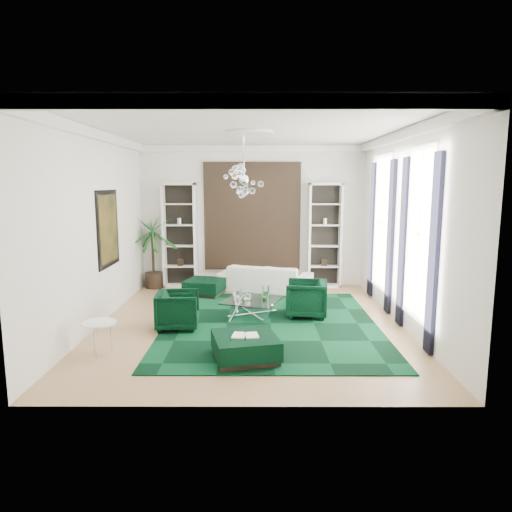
{
  "coord_description": "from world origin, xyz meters",
  "views": [
    {
      "loc": [
        0.14,
        -8.87,
        2.77
      ],
      "look_at": [
        0.11,
        0.5,
        1.29
      ],
      "focal_mm": 32.0,
      "sensor_mm": 36.0,
      "label": 1
    }
  ],
  "objects_px": {
    "coffee_table": "(252,308)",
    "side_table": "(100,339)",
    "armchair_right": "(306,299)",
    "armchair_left": "(178,310)",
    "palm": "(153,242)",
    "ottoman_side": "(205,287)",
    "sofa": "(266,278)",
    "ottoman_front": "(245,348)"
  },
  "relations": [
    {
      "from": "side_table",
      "to": "ottoman_front",
      "type": "bearing_deg",
      "value": -4.96
    },
    {
      "from": "ottoman_front",
      "to": "side_table",
      "type": "height_order",
      "value": "side_table"
    },
    {
      "from": "armchair_right",
      "to": "palm",
      "type": "distance_m",
      "value": 4.75
    },
    {
      "from": "sofa",
      "to": "ottoman_front",
      "type": "relative_size",
      "value": 2.42
    },
    {
      "from": "armchair_left",
      "to": "armchair_right",
      "type": "height_order",
      "value": "armchair_right"
    },
    {
      "from": "sofa",
      "to": "armchair_right",
      "type": "bearing_deg",
      "value": 125.9
    },
    {
      "from": "armchair_left",
      "to": "side_table",
      "type": "bearing_deg",
      "value": 138.24
    },
    {
      "from": "ottoman_front",
      "to": "side_table",
      "type": "xyz_separation_m",
      "value": [
        -2.39,
        0.21,
        0.07
      ]
    },
    {
      "from": "coffee_table",
      "to": "side_table",
      "type": "xyz_separation_m",
      "value": [
        -2.47,
        -2.16,
        0.08
      ]
    },
    {
      "from": "armchair_right",
      "to": "ottoman_front",
      "type": "distance_m",
      "value": 2.7
    },
    {
      "from": "armchair_right",
      "to": "ottoman_side",
      "type": "relative_size",
      "value": 0.95
    },
    {
      "from": "armchair_right",
      "to": "ottoman_side",
      "type": "distance_m",
      "value": 3.01
    },
    {
      "from": "armchair_left",
      "to": "armchair_right",
      "type": "bearing_deg",
      "value": -76.47
    },
    {
      "from": "palm",
      "to": "coffee_table",
      "type": "bearing_deg",
      "value": -45.44
    },
    {
      "from": "palm",
      "to": "ottoman_side",
      "type": "bearing_deg",
      "value": -29.07
    },
    {
      "from": "armchair_left",
      "to": "coffee_table",
      "type": "relative_size",
      "value": 0.75
    },
    {
      "from": "coffee_table",
      "to": "side_table",
      "type": "relative_size",
      "value": 1.94
    },
    {
      "from": "coffee_table",
      "to": "palm",
      "type": "distance_m",
      "value": 3.96
    },
    {
      "from": "sofa",
      "to": "coffee_table",
      "type": "distance_m",
      "value": 2.37
    },
    {
      "from": "ottoman_front",
      "to": "palm",
      "type": "height_order",
      "value": "palm"
    },
    {
      "from": "armchair_right",
      "to": "coffee_table",
      "type": "distance_m",
      "value": 1.16
    },
    {
      "from": "coffee_table",
      "to": "ottoman_side",
      "type": "bearing_deg",
      "value": 122.46
    },
    {
      "from": "armchair_left",
      "to": "armchair_right",
      "type": "relative_size",
      "value": 0.95
    },
    {
      "from": "coffee_table",
      "to": "armchair_left",
      "type": "bearing_deg",
      "value": -150.92
    },
    {
      "from": "armchair_right",
      "to": "side_table",
      "type": "relative_size",
      "value": 1.52
    },
    {
      "from": "armchair_left",
      "to": "ottoman_side",
      "type": "distance_m",
      "value": 2.71
    },
    {
      "from": "coffee_table",
      "to": "palm",
      "type": "xyz_separation_m",
      "value": [
        -2.68,
        2.72,
        1.07
      ]
    },
    {
      "from": "armchair_left",
      "to": "coffee_table",
      "type": "height_order",
      "value": "armchair_left"
    },
    {
      "from": "armchair_left",
      "to": "ottoman_side",
      "type": "height_order",
      "value": "armchair_left"
    },
    {
      "from": "ottoman_front",
      "to": "palm",
      "type": "relative_size",
      "value": 0.39
    },
    {
      "from": "coffee_table",
      "to": "ottoman_front",
      "type": "bearing_deg",
      "value": -91.96
    },
    {
      "from": "armchair_left",
      "to": "ottoman_side",
      "type": "xyz_separation_m",
      "value": [
        0.21,
        2.7,
        -0.17
      ]
    },
    {
      "from": "armchair_left",
      "to": "palm",
      "type": "bearing_deg",
      "value": 15.36
    },
    {
      "from": "sofa",
      "to": "side_table",
      "type": "xyz_separation_m",
      "value": [
        -2.8,
        -4.5,
        -0.08
      ]
    },
    {
      "from": "coffee_table",
      "to": "side_table",
      "type": "distance_m",
      "value": 3.28
    },
    {
      "from": "armchair_right",
      "to": "coffee_table",
      "type": "bearing_deg",
      "value": -80.31
    },
    {
      "from": "ottoman_side",
      "to": "palm",
      "type": "distance_m",
      "value": 1.98
    },
    {
      "from": "sofa",
      "to": "coffee_table",
      "type": "bearing_deg",
      "value": 98.47
    },
    {
      "from": "armchair_right",
      "to": "side_table",
      "type": "distance_m",
      "value": 4.23
    },
    {
      "from": "armchair_left",
      "to": "side_table",
      "type": "distance_m",
      "value": 1.72
    },
    {
      "from": "armchair_left",
      "to": "palm",
      "type": "relative_size",
      "value": 0.32
    },
    {
      "from": "side_table",
      "to": "armchair_right",
      "type": "bearing_deg",
      "value": 31.25
    }
  ]
}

